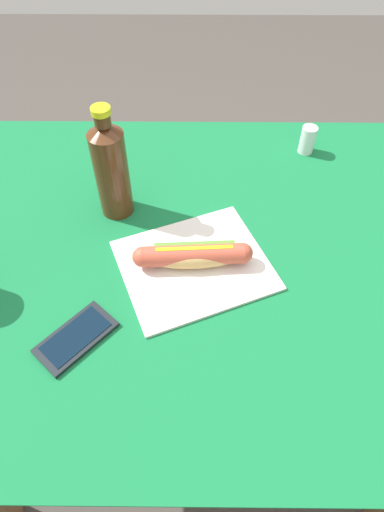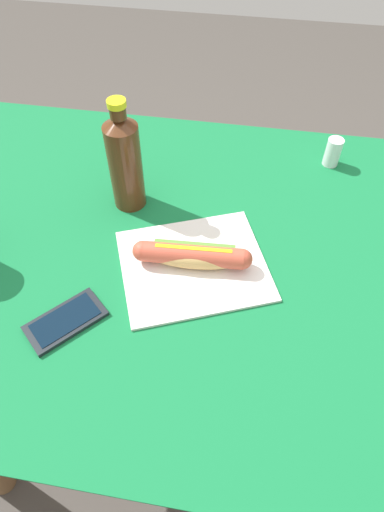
{
  "view_description": "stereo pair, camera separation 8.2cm",
  "coord_description": "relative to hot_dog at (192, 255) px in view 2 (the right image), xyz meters",
  "views": [
    {
      "loc": [
        0.0,
        -0.56,
        1.42
      ],
      "look_at": [
        -0.0,
        -0.04,
        0.78
      ],
      "focal_mm": 31.02,
      "sensor_mm": 36.0,
      "label": 1
    },
    {
      "loc": [
        0.08,
        -0.55,
        1.42
      ],
      "look_at": [
        -0.0,
        -0.04,
        0.78
      ],
      "focal_mm": 31.02,
      "sensor_mm": 36.0,
      "label": 2
    }
  ],
  "objects": [
    {
      "name": "paper_wrapper",
      "position": [
        0.0,
        -0.0,
        -0.03
      ],
      "size": [
        0.34,
        0.32,
        0.01
      ],
      "primitive_type": "cube",
      "rotation": [
        0.0,
        0.0,
        0.39
      ],
      "color": "silver",
      "rests_on": "dining_table"
    },
    {
      "name": "dining_table",
      "position": [
        0.0,
        0.03,
        -0.16
      ],
      "size": [
        1.24,
        0.89,
        0.75
      ],
      "color": "brown",
      "rests_on": "ground"
    },
    {
      "name": "salt_shaker",
      "position": [
        0.27,
        0.36,
        0.0
      ],
      "size": [
        0.04,
        0.04,
        0.07
      ],
      "primitive_type": "cylinder",
      "color": "silver",
      "rests_on": "dining_table"
    },
    {
      "name": "hot_dog",
      "position": [
        0.0,
        0.0,
        0.0
      ],
      "size": [
        0.23,
        0.06,
        0.05
      ],
      "color": "tan",
      "rests_on": "paper_wrapper"
    },
    {
      "name": "ground_plane",
      "position": [
        0.0,
        0.03,
        -0.79
      ],
      "size": [
        6.0,
        6.0,
        0.0
      ],
      "primitive_type": "plane",
      "color": "#47423D",
      "rests_on": "ground"
    },
    {
      "name": "soda_bottle",
      "position": [
        -0.16,
        0.15,
        0.08
      ],
      "size": [
        0.07,
        0.07,
        0.24
      ],
      "color": "#4C2814",
      "rests_on": "dining_table"
    },
    {
      "name": "cell_phone",
      "position": [
        -0.2,
        -0.16,
        -0.03
      ],
      "size": [
        0.14,
        0.15,
        0.01
      ],
      "color": "black",
      "rests_on": "dining_table"
    }
  ]
}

